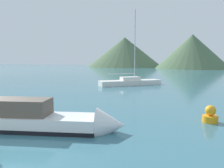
# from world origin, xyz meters

# --- Properties ---
(motorboat_near) EXTENTS (9.06, 3.32, 1.96)m
(motorboat_near) POSITION_xyz_m (-1.53, 3.96, 0.49)
(motorboat_near) COLOR white
(motorboat_near) RESTS_ON ground_plane
(sailboat_inner) EXTENTS (7.93, 6.55, 9.90)m
(sailboat_inner) POSITION_xyz_m (-1.11, 23.74, 0.45)
(sailboat_inner) COLOR white
(sailboat_inner) RESTS_ON ground_plane
(buoy_marker) EXTENTS (0.82, 0.82, 0.95)m
(buoy_marker) POSITION_xyz_m (6.87, 7.86, 0.39)
(buoy_marker) COLOR orange
(buoy_marker) RESTS_ON ground_plane
(hill_west) EXTENTS (34.25, 34.25, 13.40)m
(hill_west) POSITION_xyz_m (-19.08, 93.16, 6.70)
(hill_west) COLOR #4C6647
(hill_west) RESTS_ON ground_plane
(hill_central) EXTENTS (27.36, 27.36, 12.85)m
(hill_central) POSITION_xyz_m (9.51, 83.91, 6.42)
(hill_central) COLOR #4C6647
(hill_central) RESTS_ON ground_plane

